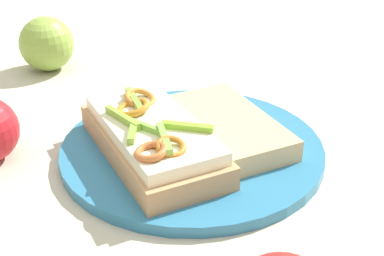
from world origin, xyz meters
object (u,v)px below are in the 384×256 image
object	(u,v)px
apple_2	(47,44)
sandwich	(152,138)
bread_slice_side	(229,126)
plate	(192,150)

from	to	relation	value
apple_2	sandwich	bearing A→B (deg)	18.03
bread_slice_side	sandwich	bearing A→B (deg)	90.78
plate	bread_slice_side	distance (m)	0.05
plate	sandwich	xyz separation A→B (m)	(0.01, -0.04, 0.03)
plate	apple_2	size ratio (longest dim) A/B	3.60
sandwich	bread_slice_side	world-z (taller)	sandwich
sandwich	bread_slice_side	bearing A→B (deg)	-89.93
sandwich	plate	bearing A→B (deg)	-89.87
plate	sandwich	bearing A→B (deg)	-77.80
sandwich	apple_2	world-z (taller)	apple_2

